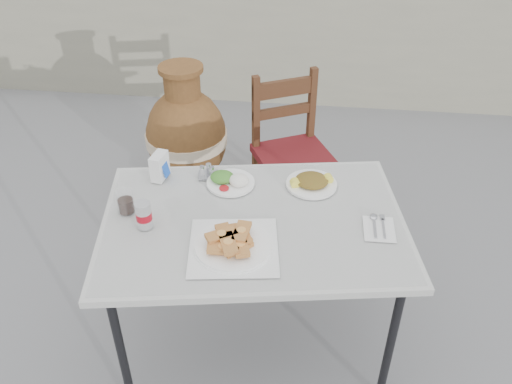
# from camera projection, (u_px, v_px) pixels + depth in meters

# --- Properties ---
(ground) EXTENTS (80.00, 80.00, 0.00)m
(ground) POSITION_uv_depth(u_px,v_px,m) (290.00, 341.00, 2.47)
(ground) COLOR slate
(ground) RESTS_ON ground
(cafe_table) EXTENTS (1.27, 0.96, 0.70)m
(cafe_table) POSITION_uv_depth(u_px,v_px,m) (253.00, 229.00, 2.09)
(cafe_table) COLOR black
(cafe_table) RESTS_ON ground
(pide_plate) EXTENTS (0.36, 0.36, 0.07)m
(pide_plate) POSITION_uv_depth(u_px,v_px,m) (233.00, 241.00, 1.92)
(pide_plate) COLOR white
(pide_plate) RESTS_ON cafe_table
(salad_rice_plate) EXTENTS (0.20, 0.20, 0.05)m
(salad_rice_plate) POSITION_uv_depth(u_px,v_px,m) (230.00, 180.00, 2.25)
(salad_rice_plate) COLOR white
(salad_rice_plate) RESTS_ON cafe_table
(salad_chopped_plate) EXTENTS (0.21, 0.21, 0.05)m
(salad_chopped_plate) POSITION_uv_depth(u_px,v_px,m) (312.00, 182.00, 2.24)
(salad_chopped_plate) COLOR white
(salad_chopped_plate) RESTS_ON cafe_table
(soda_can) EXTENTS (0.06, 0.06, 0.11)m
(soda_can) POSITION_uv_depth(u_px,v_px,m) (144.00, 215.00, 2.00)
(soda_can) COLOR silver
(soda_can) RESTS_ON cafe_table
(cola_glass) EXTENTS (0.07, 0.07, 0.09)m
(cola_glass) POSITION_uv_depth(u_px,v_px,m) (126.00, 203.00, 2.08)
(cola_glass) COLOR white
(cola_glass) RESTS_ON cafe_table
(napkin_holder) EXTENTS (0.07, 0.10, 0.11)m
(napkin_holder) POSITION_uv_depth(u_px,v_px,m) (160.00, 166.00, 2.26)
(napkin_holder) COLOR white
(napkin_holder) RESTS_ON cafe_table
(condiment_caddy) EXTENTS (0.09, 0.08, 0.06)m
(condiment_caddy) POSITION_uv_depth(u_px,v_px,m) (208.00, 173.00, 2.29)
(condiment_caddy) COLOR #B3B3BA
(condiment_caddy) RESTS_ON cafe_table
(cutlery_napkin) EXTENTS (0.12, 0.16, 0.01)m
(cutlery_napkin) POSITION_uv_depth(u_px,v_px,m) (378.00, 227.00, 2.03)
(cutlery_napkin) COLOR white
(cutlery_napkin) RESTS_ON cafe_table
(chair) EXTENTS (0.51, 0.51, 0.86)m
(chair) POSITION_uv_depth(u_px,v_px,m) (292.00, 152.00, 2.95)
(chair) COLOR #3B2110
(chair) RESTS_ON ground
(terracotta_urn) EXTENTS (0.48, 0.48, 0.84)m
(terracotta_urn) POSITION_uv_depth(u_px,v_px,m) (187.00, 138.00, 3.18)
(terracotta_urn) COLOR brown
(terracotta_urn) RESTS_ON ground
(back_wall) EXTENTS (6.00, 0.25, 1.20)m
(back_wall) POSITION_uv_depth(u_px,v_px,m) (314.00, 27.00, 4.13)
(back_wall) COLOR gray
(back_wall) RESTS_ON ground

